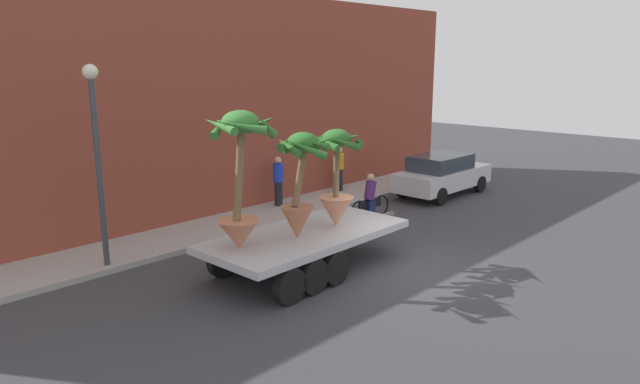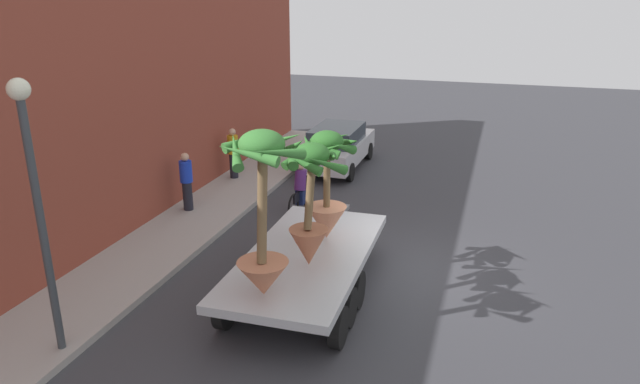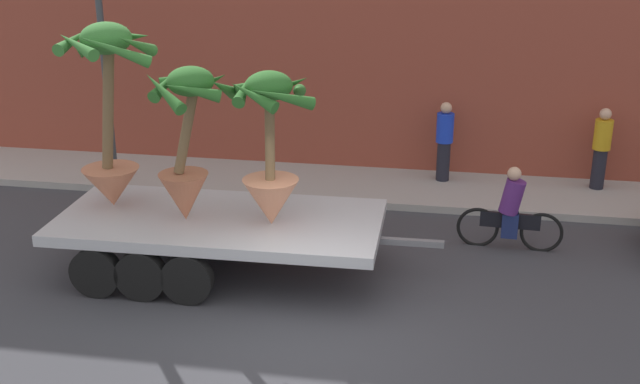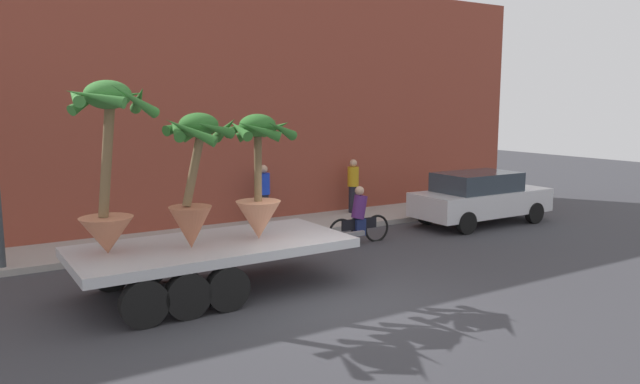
% 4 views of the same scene
% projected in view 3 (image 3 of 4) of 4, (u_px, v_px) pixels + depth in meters
% --- Properties ---
extents(ground_plane, '(60.00, 60.00, 0.00)m').
position_uv_depth(ground_plane, '(314.00, 336.00, 11.17)').
color(ground_plane, '#38383D').
extents(sidewalk, '(24.00, 2.20, 0.15)m').
position_uv_depth(sidewalk, '(365.00, 187.00, 16.78)').
color(sidewalk, '#A39E99').
rests_on(sidewalk, ground).
extents(building_facade, '(24.00, 1.20, 7.22)m').
position_uv_depth(building_facade, '(378.00, 7.00, 17.13)').
color(building_facade, brown).
rests_on(building_facade, ground).
extents(flatbed_trailer, '(6.26, 2.54, 0.98)m').
position_uv_depth(flatbed_trailer, '(206.00, 228.00, 12.89)').
color(flatbed_trailer, '#B7BABF').
rests_on(flatbed_trailer, ground).
extents(potted_palm_rear, '(1.36, 1.40, 2.48)m').
position_uv_depth(potted_palm_rear, '(187.00, 144.00, 12.21)').
color(potted_palm_rear, '#B26647').
rests_on(potted_palm_rear, flatbed_trailer).
extents(potted_palm_middle, '(1.62, 1.62, 3.05)m').
position_uv_depth(potted_palm_middle, '(109.00, 116.00, 12.71)').
color(potted_palm_middle, '#C17251').
rests_on(potted_palm_middle, flatbed_trailer).
extents(potted_palm_front, '(1.39, 1.46, 2.45)m').
position_uv_depth(potted_palm_front, '(271.00, 155.00, 12.08)').
color(potted_palm_front, tan).
rests_on(potted_palm_front, flatbed_trailer).
extents(cyclist, '(1.84, 0.36, 1.54)m').
position_uv_depth(cyclist, '(511.00, 213.00, 13.78)').
color(cyclist, black).
rests_on(cyclist, ground).
extents(pedestrian_near_gate, '(0.36, 0.36, 1.71)m').
position_uv_depth(pedestrian_near_gate, '(444.00, 140.00, 16.65)').
color(pedestrian_near_gate, black).
rests_on(pedestrian_near_gate, sidewalk).
extents(pedestrian_far_left, '(0.36, 0.36, 1.71)m').
position_uv_depth(pedestrian_far_left, '(601.00, 147.00, 16.17)').
color(pedestrian_far_left, black).
rests_on(pedestrian_far_left, sidewalk).
extents(street_lamp, '(0.36, 0.36, 4.83)m').
position_uv_depth(street_lamp, '(102.00, 37.00, 15.80)').
color(street_lamp, '#383D42').
rests_on(street_lamp, sidewalk).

